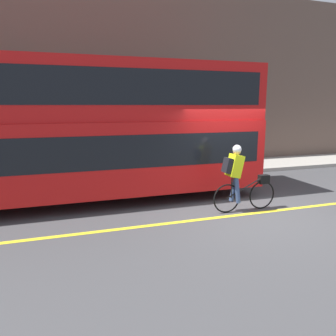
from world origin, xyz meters
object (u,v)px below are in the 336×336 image
Objects in this scene: bus at (37,126)px; street_sign_post at (170,132)px; cyclist_on_bike at (239,176)px; trash_bin at (241,153)px.

bus reaches higher than street_sign_post.
cyclist_on_bike is at bearing -88.91° from street_sign_post.
street_sign_post reaches higher than trash_bin.
street_sign_post reaches higher than cyclist_on_bike.
bus reaches higher than cyclist_on_bike.
cyclist_on_bike is at bearing -25.37° from bus.
street_sign_post is (-0.10, 5.00, 0.70)m from cyclist_on_bike.
bus is 12.31× the size of trash_bin.
bus reaches higher than trash_bin.
bus is 8.31m from trash_bin.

